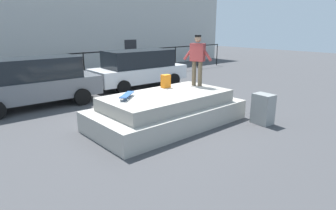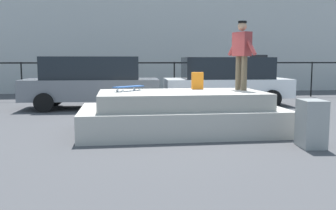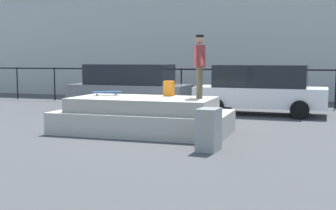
{
  "view_description": "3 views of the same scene",
  "coord_description": "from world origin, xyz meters",
  "px_view_note": "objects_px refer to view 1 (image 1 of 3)",
  "views": [
    {
      "loc": [
        -5.46,
        -6.81,
        2.94
      ],
      "look_at": [
        0.57,
        0.06,
        0.4
      ],
      "focal_mm": 30.45,
      "sensor_mm": 36.0,
      "label": 1
    },
    {
      "loc": [
        -1.47,
        -9.23,
        1.72
      ],
      "look_at": [
        -0.13,
        0.56,
        0.53
      ],
      "focal_mm": 40.1,
      "sensor_mm": 36.0,
      "label": 2
    },
    {
      "loc": [
        4.38,
        -11.83,
        1.99
      ],
      "look_at": [
        0.53,
        0.26,
        0.7
      ],
      "focal_mm": 47.25,
      "sensor_mm": 36.0,
      "label": 3
    }
  ],
  "objects_px": {
    "skateboarder": "(197,57)",
    "backpack": "(166,81)",
    "utility_box": "(263,109)",
    "skateboard": "(127,95)",
    "car_white_hatchback_mid": "(139,68)",
    "car_grey_hatchback_near": "(33,81)"
  },
  "relations": [
    {
      "from": "skateboarder",
      "to": "backpack",
      "type": "xyz_separation_m",
      "value": [
        -1.01,
        0.46,
        -0.77
      ]
    },
    {
      "from": "backpack",
      "to": "utility_box",
      "type": "distance_m",
      "value": 3.2
    },
    {
      "from": "skateboard",
      "to": "backpack",
      "type": "height_order",
      "value": "backpack"
    },
    {
      "from": "backpack",
      "to": "car_white_hatchback_mid",
      "type": "height_order",
      "value": "car_white_hatchback_mid"
    },
    {
      "from": "car_white_hatchback_mid",
      "to": "utility_box",
      "type": "height_order",
      "value": "car_white_hatchback_mid"
    },
    {
      "from": "skateboarder",
      "to": "utility_box",
      "type": "relative_size",
      "value": 1.8
    },
    {
      "from": "backpack",
      "to": "car_grey_hatchback_near",
      "type": "distance_m",
      "value": 5.07
    },
    {
      "from": "car_grey_hatchback_near",
      "to": "car_white_hatchback_mid",
      "type": "distance_m",
      "value": 5.07
    },
    {
      "from": "skateboarder",
      "to": "car_white_hatchback_mid",
      "type": "relative_size",
      "value": 0.35
    },
    {
      "from": "backpack",
      "to": "utility_box",
      "type": "xyz_separation_m",
      "value": [
        1.74,
        -2.59,
        -0.72
      ]
    },
    {
      "from": "skateboard",
      "to": "car_grey_hatchback_near",
      "type": "bearing_deg",
      "value": 104.63
    },
    {
      "from": "backpack",
      "to": "car_grey_hatchback_near",
      "type": "bearing_deg",
      "value": -52.67
    },
    {
      "from": "skateboard",
      "to": "utility_box",
      "type": "height_order",
      "value": "skateboard"
    },
    {
      "from": "skateboarder",
      "to": "backpack",
      "type": "bearing_deg",
      "value": 155.44
    },
    {
      "from": "car_white_hatchback_mid",
      "to": "backpack",
      "type": "bearing_deg",
      "value": -115.32
    },
    {
      "from": "skateboarder",
      "to": "skateboard",
      "type": "xyz_separation_m",
      "value": [
        -2.77,
        0.09,
        -0.89
      ]
    },
    {
      "from": "car_grey_hatchback_near",
      "to": "backpack",
      "type": "bearing_deg",
      "value": -54.49
    },
    {
      "from": "skateboarder",
      "to": "car_grey_hatchback_near",
      "type": "xyz_separation_m",
      "value": [
        -3.95,
        4.58,
        -0.99
      ]
    },
    {
      "from": "car_white_hatchback_mid",
      "to": "skateboard",
      "type": "bearing_deg",
      "value": -128.72
    },
    {
      "from": "skateboard",
      "to": "car_white_hatchback_mid",
      "type": "distance_m",
      "value": 6.22
    },
    {
      "from": "skateboard",
      "to": "car_grey_hatchback_near",
      "type": "relative_size",
      "value": 0.16
    },
    {
      "from": "utility_box",
      "to": "backpack",
      "type": "bearing_deg",
      "value": 129.3
    }
  ]
}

